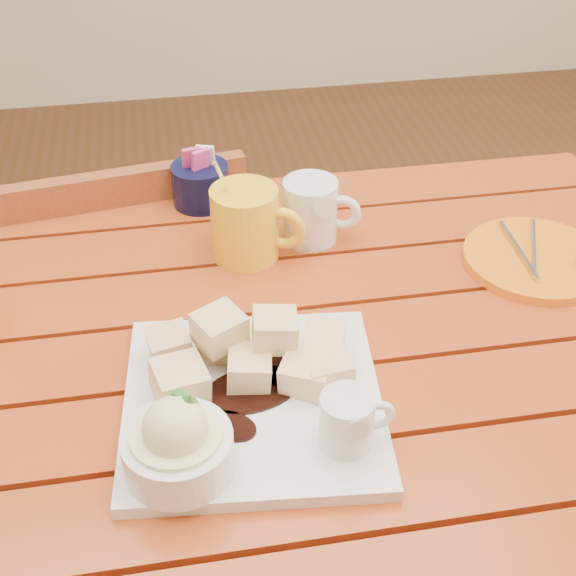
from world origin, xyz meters
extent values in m
cube|color=#943F13|center=(0.00, -0.23, 0.73)|extent=(1.20, 0.11, 0.03)
cube|color=#943F13|center=(0.00, -0.11, 0.73)|extent=(1.20, 0.11, 0.03)
cube|color=#943F13|center=(0.00, 0.00, 0.73)|extent=(1.20, 0.11, 0.03)
cube|color=#943F13|center=(0.00, 0.11, 0.73)|extent=(1.20, 0.11, 0.03)
cube|color=#943F13|center=(0.00, 0.23, 0.73)|extent=(1.20, 0.11, 0.03)
cube|color=#943F13|center=(0.00, 0.34, 0.73)|extent=(1.20, 0.11, 0.03)
cube|color=#943F13|center=(0.00, 0.36, 0.68)|extent=(1.12, 0.04, 0.08)
cylinder|color=#943F13|center=(0.55, 0.35, 0.36)|extent=(0.06, 0.06, 0.72)
cube|color=white|center=(-0.01, -0.10, 0.76)|extent=(0.30, 0.30, 0.02)
cube|color=gold|center=(0.02, -0.06, 0.82)|extent=(0.05, 0.05, 0.04)
cube|color=gold|center=(-0.01, -0.08, 0.79)|extent=(0.06, 0.06, 0.04)
cube|color=gold|center=(-0.09, -0.09, 0.79)|extent=(0.06, 0.06, 0.04)
cube|color=gold|center=(-0.09, -0.03, 0.79)|extent=(0.06, 0.06, 0.04)
cube|color=gold|center=(-0.04, -0.05, 0.82)|extent=(0.07, 0.07, 0.04)
cube|color=gold|center=(0.08, -0.05, 0.79)|extent=(0.06, 0.06, 0.04)
cube|color=gold|center=(0.05, -0.10, 0.79)|extent=(0.07, 0.07, 0.04)
cube|color=gold|center=(0.07, -0.10, 0.79)|extent=(0.05, 0.05, 0.04)
cube|color=gold|center=(-0.04, -0.02, 0.79)|extent=(0.06, 0.06, 0.04)
cylinder|color=white|center=(-0.10, -0.19, 0.79)|extent=(0.11, 0.11, 0.04)
cylinder|color=#FFEBBB|center=(-0.10, -0.19, 0.80)|extent=(0.09, 0.09, 0.03)
sphere|color=#FFEBBB|center=(-0.10, -0.19, 0.82)|extent=(0.06, 0.06, 0.06)
cone|color=#297E2A|center=(-0.08, -0.18, 0.85)|extent=(0.04, 0.04, 0.03)
cone|color=#297E2A|center=(-0.09, -0.17, 0.84)|extent=(0.03, 0.03, 0.03)
cylinder|color=white|center=(0.07, -0.18, 0.80)|extent=(0.06, 0.06, 0.06)
cylinder|color=black|center=(0.07, -0.18, 0.82)|extent=(0.04, 0.04, 0.01)
cone|color=white|center=(0.07, -0.21, 0.82)|extent=(0.02, 0.02, 0.03)
torus|color=white|center=(0.10, -0.18, 0.80)|extent=(0.04, 0.01, 0.04)
cylinder|color=yellow|center=(0.02, 0.19, 0.80)|extent=(0.09, 0.09, 0.10)
cylinder|color=black|center=(0.02, 0.19, 0.84)|extent=(0.08, 0.08, 0.01)
torus|color=yellow|center=(0.07, 0.17, 0.80)|extent=(0.06, 0.04, 0.06)
cylinder|color=silver|center=(0.00, 0.20, 0.84)|extent=(0.05, 0.05, 0.13)
cylinder|color=white|center=(0.11, 0.21, 0.80)|extent=(0.08, 0.08, 0.09)
cylinder|color=white|center=(0.11, 0.21, 0.84)|extent=(0.06, 0.06, 0.01)
cone|color=white|center=(0.11, 0.18, 0.83)|extent=(0.04, 0.04, 0.03)
torus|color=white|center=(0.16, 0.21, 0.80)|extent=(0.05, 0.03, 0.05)
cylinder|color=black|center=(-0.03, 0.34, 0.78)|extent=(0.09, 0.09, 0.06)
cube|color=#D5398B|center=(-0.04, 0.34, 0.82)|extent=(0.03, 0.02, 0.04)
cube|color=white|center=(-0.02, 0.34, 0.82)|extent=(0.03, 0.02, 0.04)
cube|color=#D5398B|center=(-0.03, 0.33, 0.82)|extent=(0.03, 0.02, 0.04)
cylinder|color=orange|center=(0.41, 0.10, 0.76)|extent=(0.20, 0.20, 0.01)
cylinder|color=silver|center=(0.38, 0.11, 0.77)|extent=(0.01, 0.14, 0.01)
cylinder|color=silver|center=(0.41, 0.11, 0.77)|extent=(0.06, 0.13, 0.01)
cube|color=brown|center=(-0.17, 0.53, 0.39)|extent=(0.43, 0.43, 0.03)
cylinder|color=brown|center=(-0.03, 0.71, 0.19)|extent=(0.03, 0.03, 0.38)
cylinder|color=brown|center=(-0.35, 0.67, 0.19)|extent=(0.03, 0.03, 0.38)
cylinder|color=brown|center=(0.02, 0.39, 0.19)|extent=(0.03, 0.03, 0.38)
cylinder|color=brown|center=(-0.31, 0.35, 0.19)|extent=(0.03, 0.03, 0.38)
cube|color=brown|center=(-0.14, 0.36, 0.60)|extent=(0.38, 0.08, 0.40)
camera|label=1|loc=(-0.08, -0.72, 1.38)|focal=50.00mm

